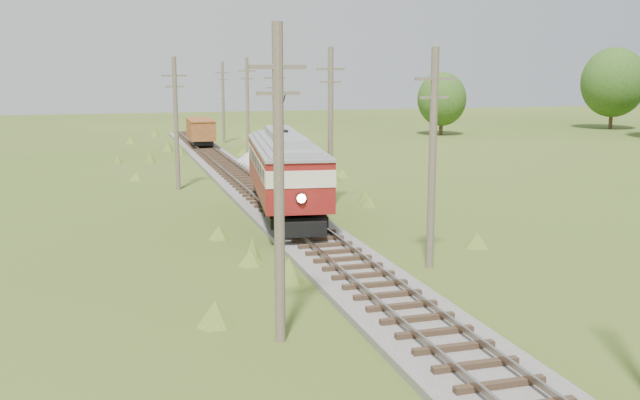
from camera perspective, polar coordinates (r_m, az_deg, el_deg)
name	(u,v)px	position (r m, az deg, el deg)	size (l,w,h in m)	color
railbed_main	(264,199)	(42.62, -4.48, 0.12)	(3.60, 96.00, 0.57)	#605B54
streetcar	(285,167)	(37.02, -2.80, 2.66)	(4.82, 13.44, 6.09)	black
gondola	(201,130)	(72.13, -9.53, 5.52)	(2.66, 7.41, 2.43)	black
gravel_pile	(253,157)	(60.08, -5.36, 3.44)	(3.38, 3.58, 1.23)	gray
utility_pole_r_2	(432,157)	(27.94, 8.99, 3.44)	(1.60, 0.30, 8.60)	brown
utility_pole_r_3	(331,127)	(39.97, 0.85, 5.88)	(1.60, 0.30, 9.00)	brown
utility_pole_r_4	(275,118)	(52.47, -3.60, 6.58)	(1.60, 0.30, 8.40)	brown
utility_pole_r_5	(247,106)	(65.25, -5.82, 7.50)	(1.60, 0.30, 8.90)	brown
utility_pole_r_6	(223,101)	(78.03, -7.75, 7.83)	(1.60, 0.30, 8.70)	brown
utility_pole_l_a	(279,183)	(19.81, -3.31, 1.36)	(1.60, 0.30, 9.00)	brown
utility_pole_l_b	(176,122)	(47.35, -11.44, 6.12)	(1.60, 0.30, 8.60)	brown
tree_right_5	(613,82)	(103.68, 22.42, 8.69)	(8.40, 8.40, 10.82)	#38281C
tree_mid_b	(442,99)	(88.05, 9.71, 7.95)	(5.88, 5.88, 7.57)	#38281C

